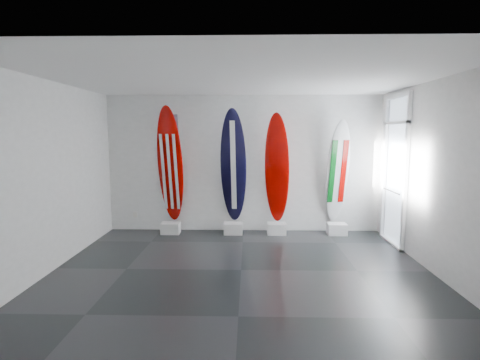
{
  "coord_description": "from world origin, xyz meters",
  "views": [
    {
      "loc": [
        0.12,
        -5.8,
        2.18
      ],
      "look_at": [
        -0.05,
        1.4,
        1.28
      ],
      "focal_mm": 28.18,
      "sensor_mm": 36.0,
      "label": 1
    }
  ],
  "objects_px": {
    "surfboard_swiss": "(277,168)",
    "surfboard_navy": "(233,166)",
    "surfboard_italy": "(338,172)",
    "surfboard_usa": "(170,165)"
  },
  "relations": [
    {
      "from": "surfboard_navy",
      "to": "surfboard_swiss",
      "type": "distance_m",
      "value": 0.94
    },
    {
      "from": "surfboard_swiss",
      "to": "surfboard_italy",
      "type": "bearing_deg",
      "value": 16.63
    },
    {
      "from": "surfboard_navy",
      "to": "surfboard_swiss",
      "type": "xyz_separation_m",
      "value": [
        0.94,
        0.0,
        -0.04
      ]
    },
    {
      "from": "surfboard_italy",
      "to": "surfboard_navy",
      "type": "bearing_deg",
      "value": 171.01
    },
    {
      "from": "surfboard_swiss",
      "to": "surfboard_navy",
      "type": "bearing_deg",
      "value": -163.37
    },
    {
      "from": "surfboard_usa",
      "to": "surfboard_italy",
      "type": "height_order",
      "value": "surfboard_usa"
    },
    {
      "from": "surfboard_navy",
      "to": "surfboard_italy",
      "type": "xyz_separation_m",
      "value": [
        2.24,
        0.0,
        -0.12
      ]
    },
    {
      "from": "surfboard_navy",
      "to": "surfboard_swiss",
      "type": "relative_size",
      "value": 1.04
    },
    {
      "from": "surfboard_usa",
      "to": "surfboard_swiss",
      "type": "distance_m",
      "value": 2.31
    },
    {
      "from": "surfboard_italy",
      "to": "surfboard_swiss",
      "type": "bearing_deg",
      "value": 171.01
    }
  ]
}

